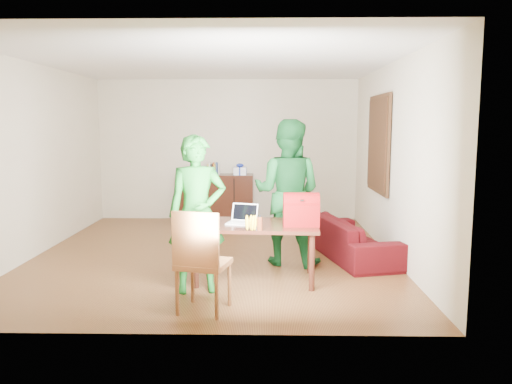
{
  "coord_description": "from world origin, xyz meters",
  "views": [
    {
      "loc": [
        0.75,
        -6.94,
        1.84
      ],
      "look_at": [
        0.63,
        -0.98,
        1.04
      ],
      "focal_mm": 35.0,
      "sensor_mm": 36.0,
      "label": 1
    }
  ],
  "objects_px": {
    "laptop": "(241,220)",
    "chair": "(203,282)",
    "sofa": "(352,238)",
    "person_near": "(197,214)",
    "person_far": "(287,192)",
    "red_bag": "(301,213)",
    "table": "(256,230)",
    "bottle": "(260,223)"
  },
  "relations": [
    {
      "from": "laptop",
      "to": "chair",
      "type": "bearing_deg",
      "value": -92.79
    },
    {
      "from": "sofa",
      "to": "person_near",
      "type": "bearing_deg",
      "value": 113.72
    },
    {
      "from": "person_far",
      "to": "red_bag",
      "type": "height_order",
      "value": "person_far"
    },
    {
      "from": "chair",
      "to": "sofa",
      "type": "bearing_deg",
      "value": 63.33
    },
    {
      "from": "person_far",
      "to": "red_bag",
      "type": "distance_m",
      "value": 0.88
    },
    {
      "from": "red_bag",
      "to": "person_far",
      "type": "bearing_deg",
      "value": 97.6
    },
    {
      "from": "table",
      "to": "laptop",
      "type": "distance_m",
      "value": 0.21
    },
    {
      "from": "laptop",
      "to": "red_bag",
      "type": "bearing_deg",
      "value": 9.3
    },
    {
      "from": "chair",
      "to": "person_near",
      "type": "relative_size",
      "value": 0.59
    },
    {
      "from": "bottle",
      "to": "table",
      "type": "bearing_deg",
      "value": 97.9
    },
    {
      "from": "person_far",
      "to": "table",
      "type": "bearing_deg",
      "value": 79.64
    },
    {
      "from": "person_far",
      "to": "sofa",
      "type": "xyz_separation_m",
      "value": [
        0.92,
        0.33,
        -0.68
      ]
    },
    {
      "from": "bottle",
      "to": "sofa",
      "type": "relative_size",
      "value": 0.09
    },
    {
      "from": "table",
      "to": "bottle",
      "type": "height_order",
      "value": "bottle"
    },
    {
      "from": "chair",
      "to": "sofa",
      "type": "relative_size",
      "value": 0.55
    },
    {
      "from": "table",
      "to": "red_bag",
      "type": "xyz_separation_m",
      "value": [
        0.52,
        -0.1,
        0.23
      ]
    },
    {
      "from": "person_near",
      "to": "person_far",
      "type": "xyz_separation_m",
      "value": [
        1.03,
        1.16,
        0.09
      ]
    },
    {
      "from": "person_near",
      "to": "bottle",
      "type": "height_order",
      "value": "person_near"
    },
    {
      "from": "person_far",
      "to": "sofa",
      "type": "bearing_deg",
      "value": -142.66
    },
    {
      "from": "chair",
      "to": "red_bag",
      "type": "relative_size",
      "value": 2.53
    },
    {
      "from": "person_near",
      "to": "red_bag",
      "type": "xyz_separation_m",
      "value": [
        1.16,
        0.3,
        -0.03
      ]
    },
    {
      "from": "table",
      "to": "person_near",
      "type": "height_order",
      "value": "person_near"
    },
    {
      "from": "chair",
      "to": "bottle",
      "type": "xyz_separation_m",
      "value": [
        0.55,
        0.63,
        0.47
      ]
    },
    {
      "from": "table",
      "to": "bottle",
      "type": "relative_size",
      "value": 8.88
    },
    {
      "from": "table",
      "to": "chair",
      "type": "xyz_separation_m",
      "value": [
        -0.5,
        -1.01,
        -0.3
      ]
    },
    {
      "from": "person_near",
      "to": "red_bag",
      "type": "bearing_deg",
      "value": 2.15
    },
    {
      "from": "chair",
      "to": "red_bag",
      "type": "distance_m",
      "value": 1.47
    },
    {
      "from": "chair",
      "to": "laptop",
      "type": "bearing_deg",
      "value": 85.94
    },
    {
      "from": "person_far",
      "to": "bottle",
      "type": "xyz_separation_m",
      "value": [
        -0.35,
        -1.14,
        -0.18
      ]
    },
    {
      "from": "laptop",
      "to": "sofa",
      "type": "relative_size",
      "value": 0.2
    },
    {
      "from": "person_near",
      "to": "bottle",
      "type": "xyz_separation_m",
      "value": [
        0.69,
        0.02,
        -0.1
      ]
    },
    {
      "from": "person_near",
      "to": "table",
      "type": "bearing_deg",
      "value": 20.0
    },
    {
      "from": "chair",
      "to": "sofa",
      "type": "height_order",
      "value": "chair"
    },
    {
      "from": "person_near",
      "to": "chair",
      "type": "bearing_deg",
      "value": -89.79
    },
    {
      "from": "table",
      "to": "red_bag",
      "type": "bearing_deg",
      "value": -7.59
    },
    {
      "from": "chair",
      "to": "sofa",
      "type": "xyz_separation_m",
      "value": [
        1.82,
        2.09,
        -0.03
      ]
    },
    {
      "from": "person_near",
      "to": "red_bag",
      "type": "height_order",
      "value": "person_near"
    },
    {
      "from": "chair",
      "to": "person_near",
      "type": "xyz_separation_m",
      "value": [
        -0.13,
        0.61,
        0.57
      ]
    },
    {
      "from": "chair",
      "to": "bottle",
      "type": "distance_m",
      "value": 0.96
    },
    {
      "from": "person_far",
      "to": "person_near",
      "type": "bearing_deg",
      "value": 65.79
    },
    {
      "from": "sofa",
      "to": "red_bag",
      "type": "bearing_deg",
      "value": 132.58
    },
    {
      "from": "person_near",
      "to": "laptop",
      "type": "height_order",
      "value": "person_near"
    }
  ]
}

